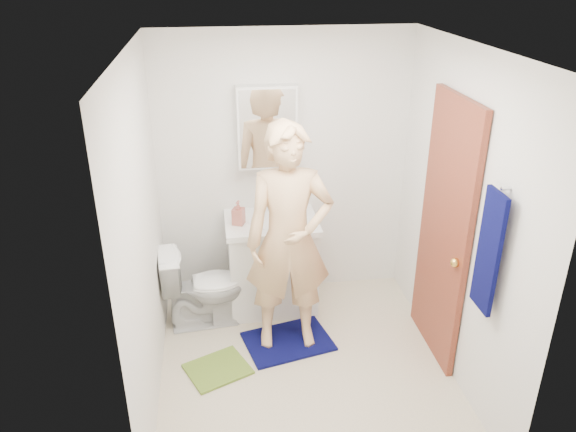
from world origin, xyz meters
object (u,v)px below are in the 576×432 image
Objects in this scene: vanity_cabinet at (272,266)px; towel at (489,252)px; medicine_cabinet at (267,127)px; man at (289,240)px; toilet at (204,287)px; soap_dispenser at (238,213)px; toothbrush_cup at (294,208)px.

towel is at bearing -51.53° from vanity_cabinet.
man is (0.07, -0.79, -0.66)m from medicine_cabinet.
medicine_cabinet is at bearing -60.34° from toilet.
towel is (1.18, -1.48, 0.85)m from vanity_cabinet.
man is at bearing 140.30° from towel.
man is at bearing -56.25° from soap_dispenser.
toilet is (-0.60, -0.20, -0.04)m from vanity_cabinet.
towel is at bearing -131.31° from toilet.
toilet is at bearing -144.86° from medicine_cabinet.
man is (-0.14, -0.69, 0.05)m from toothbrush_cup.
toilet is 6.19× the size of toothbrush_cup.
toothbrush_cup is (0.22, 0.12, 0.50)m from vanity_cabinet.
vanity_cabinet reaches higher than toilet.
vanity_cabinet is 0.55m from toothbrush_cup.
towel is at bearing -55.39° from medicine_cabinet.
vanity_cabinet is at bearing -90.00° from medicine_cabinet.
toothbrush_cup is at bearing 121.02° from towel.
vanity_cabinet is 0.79m from man.
toothbrush_cup is at bearing 79.96° from man.
toothbrush_cup is at bearing -74.22° from toilet.
toilet is 1.03m from toothbrush_cup.
toothbrush_cup is 0.70m from man.
medicine_cabinet reaches higher than vanity_cabinet.
medicine_cabinet is 0.38× the size of man.
medicine_cabinet is at bearing 90.00° from vanity_cabinet.
towel is at bearing -44.74° from soap_dispenser.
medicine_cabinet is 1.44m from toilet.
medicine_cabinet reaches higher than towel.
vanity_cabinet is 3.85× the size of soap_dispenser.
towel reaches higher than toothbrush_cup.
toilet is 3.45× the size of soap_dispenser.
man is at bearing -101.76° from toothbrush_cup.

